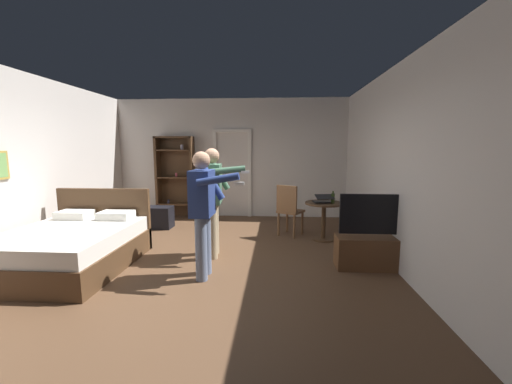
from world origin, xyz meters
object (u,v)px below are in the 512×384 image
Objects in this scene: laptop at (323,200)px; person_blue_shirt at (203,206)px; bottle_on_table at (333,198)px; suitcase_dark at (158,217)px; wooden_chair at (289,208)px; bed at (73,246)px; person_striped_shirt at (213,194)px; bookshelf at (176,174)px; side_table at (324,214)px; tv_flatscreen at (373,247)px.

laptop is 0.23× the size of person_blue_shirt.
bottle_on_table is 3.63m from suitcase_dark.
wooden_chair is 2.37m from person_blue_shirt.
bed is 1.95× the size of wooden_chair.
wooden_chair is 0.59× the size of person_striped_shirt.
person_blue_shirt is at bearing -120.15° from wooden_chair.
person_striped_shirt is (1.49, -2.76, -0.07)m from bookshelf.
bed is at bearing 173.40° from person_blue_shirt.
bookshelf is at bearing 88.65° from suitcase_dark.
laptop is at bearing -28.57° from bookshelf.
person_blue_shirt is at bearing -56.57° from suitcase_dark.
wooden_chair reaches higher than side_table.
tv_flatscreen is 4.73× the size of bottle_on_table.
suitcase_dark is (-3.51, 0.72, -0.57)m from bottle_on_table.
wooden_chair is (3.13, 1.79, 0.24)m from bed.
person_striped_shirt reaches higher than suitcase_dark.
bottle_on_table is at bearing 21.04° from bed.
side_table is 1.87× the size of laptop.
side_table is at bearing 45.03° from person_blue_shirt.
bed is 2.11m from person_striped_shirt.
laptop reaches higher than side_table.
bookshelf is at bearing 152.09° from bottle_on_table.
person_blue_shirt is at bearing -135.29° from laptop.
tv_flatscreen is at bearing -68.12° from laptop.
side_table is 0.42× the size of person_striped_shirt.
side_table is 2.15m from person_striped_shirt.
person_blue_shirt reaches higher than tv_flatscreen.
side_table reaches higher than suitcase_dark.
person_striped_shirt is 2.37m from suitcase_dark.
person_blue_shirt reaches higher than bottle_on_table.
person_blue_shirt is at bearing -168.44° from tv_flatscreen.
bed is 2.07m from person_blue_shirt.
bookshelf reaches higher than suitcase_dark.
bed reaches higher than side_table.
wooden_chair is 1.69× the size of suitcase_dark.
person_striped_shirt reaches higher than tv_flatscreen.
person_blue_shirt reaches higher than side_table.
bookshelf reaches higher than bed.
bookshelf is 8.71× the size of bottle_on_table.
person_striped_shirt is (-1.98, -0.92, 0.19)m from bottle_on_table.
suitcase_dark is (-3.37, 0.64, -0.25)m from side_table.
bookshelf is 3.78m from laptop.
tv_flatscreen is (4.25, 0.24, 0.00)m from bed.
person_blue_shirt is 2.99m from suitcase_dark.
tv_flatscreen is 4.34m from suitcase_dark.
bed is 3.31× the size of suitcase_dark.
suitcase_dark is (-3.35, 0.68, -0.52)m from laptop.
bookshelf reaches higher than laptop.
suitcase_dark is (-2.74, 0.43, -0.32)m from wooden_chair.
laptop is 0.17m from bottle_on_table.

